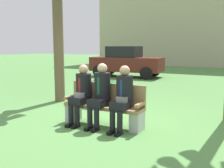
% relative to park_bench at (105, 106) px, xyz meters
% --- Properties ---
extents(ground_plane, '(80.00, 80.00, 0.00)m').
position_rel_park_bench_xyz_m(ground_plane, '(-0.16, 0.17, -0.42)').
color(ground_plane, '#518643').
extents(park_bench, '(1.77, 0.44, 0.90)m').
position_rel_park_bench_xyz_m(park_bench, '(0.00, 0.00, 0.00)').
color(park_bench, '#99754C').
rests_on(park_bench, ground).
extents(seated_man_left, '(0.34, 0.72, 1.29)m').
position_rel_park_bench_xyz_m(seated_man_left, '(-0.51, -0.13, 0.30)').
color(seated_man_left, black).
rests_on(seated_man_left, ground).
extents(seated_man_middle, '(0.34, 0.72, 1.34)m').
position_rel_park_bench_xyz_m(seated_man_middle, '(-0.03, -0.12, 0.33)').
color(seated_man_middle, black).
rests_on(seated_man_middle, ground).
extents(seated_man_right, '(0.34, 0.72, 1.31)m').
position_rel_park_bench_xyz_m(seated_man_right, '(0.49, -0.13, 0.31)').
color(seated_man_right, black).
rests_on(seated_man_right, ground).
extents(shrub_near_bench, '(1.21, 1.10, 0.75)m').
position_rel_park_bench_xyz_m(shrub_near_bench, '(-1.04, 1.74, -0.04)').
color(shrub_near_bench, '#1C5C2F').
rests_on(shrub_near_bench, ground).
extents(parked_car_near, '(3.98, 1.88, 1.68)m').
position_rel_park_bench_xyz_m(parked_car_near, '(-3.34, 8.35, 0.42)').
color(parked_car_near, '#591E19').
rests_on(parked_car_near, ground).
extents(building_backdrop, '(16.20, 6.73, 9.29)m').
position_rel_park_bench_xyz_m(building_backdrop, '(-2.43, 20.22, 4.26)').
color(building_backdrop, '#B4AB8B').
rests_on(building_backdrop, ground).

